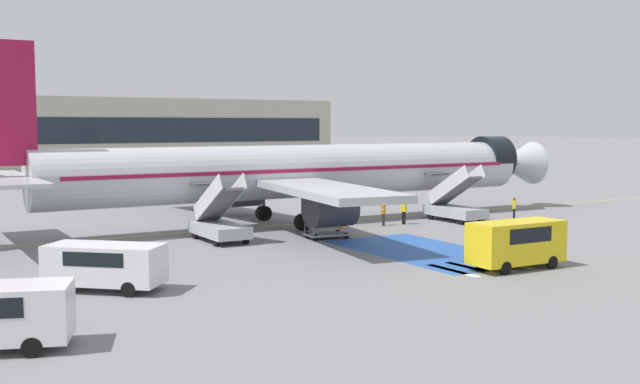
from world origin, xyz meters
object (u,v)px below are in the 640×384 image
boarding_stairs_forward (455,207)px  ground_crew_0 (404,209)px  ground_crew_1 (514,207)px  traffic_cone_1 (103,243)px  airliner (295,172)px  boarding_stairs_aft (219,224)px  fuel_tanker (110,186)px  ground_crew_2 (383,212)px  service_van_0 (105,263)px  service_van_1 (516,241)px  traffic_cone_0 (341,224)px  baggage_cart (327,234)px

boarding_stairs_forward → ground_crew_0: size_ratio=2.80×
ground_crew_1 → traffic_cone_1: bearing=138.4°
boarding_stairs_forward → ground_crew_1: size_ratio=3.21×
airliner → boarding_stairs_aft: bearing=-60.2°
fuel_tanker → ground_crew_0: (14.02, -24.66, -0.52)m
ground_crew_0 → ground_crew_1: (8.83, -1.99, -0.16)m
boarding_stairs_forward → fuel_tanker: 31.13m
airliner → ground_crew_2: 6.81m
traffic_cone_1 → fuel_tanker: bearing=73.6°
boarding_stairs_forward → service_van_0: size_ratio=1.04×
service_van_0 → ground_crew_0: size_ratio=2.69×
service_van_0 → ground_crew_2: (22.27, 10.51, -0.20)m
boarding_stairs_forward → fuel_tanker: size_ratio=0.59×
service_van_0 → ground_crew_1: 33.82m
service_van_1 → ground_crew_1: bearing=136.1°
service_van_1 → traffic_cone_0: 16.61m
boarding_stairs_forward → fuel_tanker: bearing=126.6°
service_van_0 → traffic_cone_1: 11.66m
boarding_stairs_forward → boarding_stairs_aft: size_ratio=1.00×
ground_crew_0 → ground_crew_1: size_ratio=1.15×
traffic_cone_0 → traffic_cone_1: 16.13m
boarding_stairs_forward → traffic_cone_0: boarding_stairs_forward is taller
boarding_stairs_aft → traffic_cone_0: 9.50m
baggage_cart → traffic_cone_1: baggage_cart is taller
ground_crew_0 → ground_crew_2: ground_crew_0 is taller
ground_crew_1 → service_van_1: bearing=-171.6°
boarding_stairs_aft → ground_crew_1: bearing=-3.6°
fuel_tanker → service_van_0: 36.40m
service_van_1 → ground_crew_0: 16.80m
boarding_stairs_aft → ground_crew_2: boarding_stairs_aft is taller
ground_crew_1 → boarding_stairs_forward: bearing=125.7°
boarding_stairs_aft → ground_crew_1: (23.13, -1.66, -0.08)m
traffic_cone_1 → service_van_1: bearing=-47.0°
fuel_tanker → service_van_0: (-9.92, -35.02, -0.41)m
ground_crew_2 → traffic_cone_1: (-19.34, 0.73, -0.72)m
fuel_tanker → service_van_1: bearing=-171.2°
ground_crew_0 → traffic_cone_1: bearing=-103.1°
airliner → service_van_1: (1.24, -19.95, -2.35)m
fuel_tanker → ground_crew_1: (22.85, -26.65, -0.68)m
ground_crew_1 → traffic_cone_0: 13.97m
service_van_1 → traffic_cone_1: size_ratio=9.15×
boarding_stairs_aft → ground_crew_2: (12.64, 0.48, -0.02)m
ground_crew_1 → ground_crew_0: bearing=131.2°
fuel_tanker → service_van_1: (8.71, -40.59, -0.22)m
airliner → ground_crew_0: size_ratio=25.06×
airliner → service_van_0: size_ratio=9.32×
service_van_0 → ground_crew_1: service_van_0 is taller
baggage_cart → fuel_tanker: bearing=-160.6°
boarding_stairs_forward → traffic_cone_0: 9.29m
service_van_0 → traffic_cone_0: service_van_0 is taller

